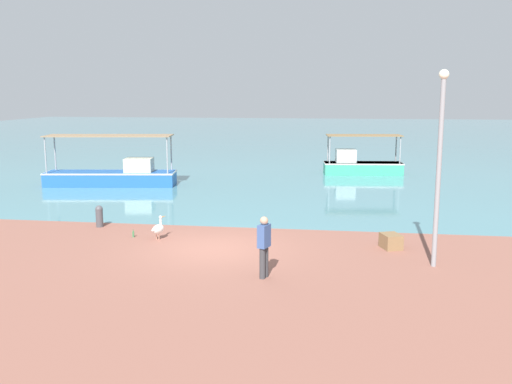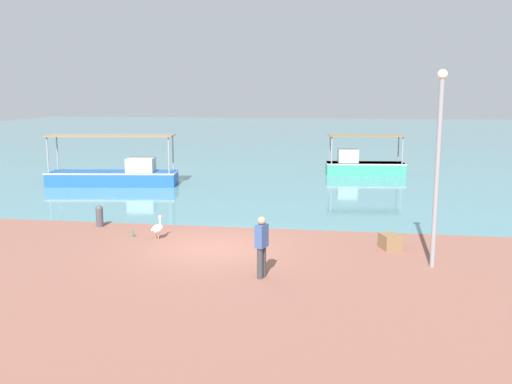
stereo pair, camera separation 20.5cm
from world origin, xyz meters
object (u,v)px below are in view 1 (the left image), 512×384
Objects in this scene: fishing_boat_outer at (360,164)px; cargo_crate at (391,241)px; fishing_boat_near_left at (114,174)px; glass_bottle at (133,234)px; pelican at (158,229)px; lamp_post at (439,158)px; fisherman_standing at (264,245)px; mooring_bollard at (99,215)px.

cargo_crate is at bearing -88.69° from fishing_boat_outer.
fishing_boat_near_left reaches higher than glass_bottle.
pelican reaches higher than glass_bottle.
lamp_post is 10.40m from glass_bottle.
fishing_boat_outer is 18.72m from glass_bottle.
lamp_post is 7.84× the size of cargo_crate.
glass_bottle is at bearing -116.37° from fishing_boat_outer.
fisherman_standing is at bearing -36.07° from glass_bottle.
glass_bottle is (-8.70, 0.17, -0.13)m from cargo_crate.
pelican is 1.00m from glass_bottle.
fisherman_standing is at bearing -99.08° from fishing_boat_outer.
fisherman_standing is (-3.27, -20.44, 0.30)m from fishing_boat_outer.
fishing_boat_outer is at bearing 63.63° from glass_bottle.
lamp_post is 20.61× the size of glass_bottle.
lamp_post is at bearing -40.36° from fishing_boat_near_left.
fisherman_standing is (4.09, -3.51, 0.53)m from pelican.
glass_bottle is (-5.04, 3.67, -0.80)m from fisherman_standing.
mooring_bollard is at bearing -123.13° from fishing_boat_outer.
fishing_boat_outer is 6.00× the size of mooring_bollard.
fisherman_standing is at bearing -159.96° from lamp_post.
lamp_post is at bearing -15.77° from mooring_bollard.
fishing_boat_outer is 16.94m from cargo_crate.
fishing_boat_outer is at bearing 91.31° from cargo_crate.
pelican is at bearing -9.84° from glass_bottle.
mooring_bollard is at bearing 172.00° from cargo_crate.
lamp_post is at bearing 20.04° from fisherman_standing.
mooring_bollard is (3.18, -9.25, -0.17)m from fishing_boat_near_left.
fishing_boat_outer is 6.86× the size of cargo_crate.
fishing_boat_outer is 18.47m from mooring_bollard.
glass_bottle is at bearing 170.16° from pelican.
cargo_crate is at bearing -8.00° from mooring_bollard.
fisherman_standing is (6.83, -4.97, 0.47)m from mooring_bollard.
lamp_post is (14.72, -12.51, 2.53)m from fishing_boat_near_left.
fishing_boat_near_left is at bearing 118.93° from pelican.
lamp_post is 5.48m from fisherman_standing.
mooring_bollard is at bearing -71.00° from fishing_boat_near_left.
fishing_boat_near_left is 19.48m from lamp_post.
fishing_boat_outer reaches higher than mooring_bollard.
lamp_post reaches higher than cargo_crate.
fisherman_standing reaches higher than glass_bottle.
mooring_bollard is at bearing 143.94° from glass_bottle.
fishing_boat_near_left reaches higher than mooring_bollard.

